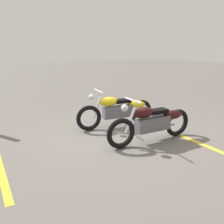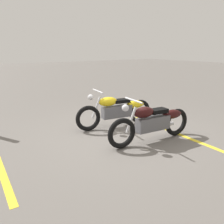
{
  "view_description": "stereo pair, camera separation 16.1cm",
  "coord_description": "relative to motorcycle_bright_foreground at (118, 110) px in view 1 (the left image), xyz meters",
  "views": [
    {
      "loc": [
        3.33,
        4.28,
        2.07
      ],
      "look_at": [
        0.46,
        0.0,
        0.65
      ],
      "focal_mm": 37.2,
      "sensor_mm": 36.0,
      "label": 1
    },
    {
      "loc": [
        3.46,
        4.19,
        2.07
      ],
      "look_at": [
        0.46,
        0.0,
        0.65
      ],
      "focal_mm": 37.2,
      "sensor_mm": 36.0,
      "label": 2
    }
  ],
  "objects": [
    {
      "name": "motorcycle_bright_foreground",
      "position": [
        0.0,
        0.0,
        0.0
      ],
      "size": [
        2.22,
        0.66,
        1.04
      ],
      "rotation": [
        0.0,
        0.0,
        -0.17
      ],
      "color": "black",
      "rests_on": "ground"
    },
    {
      "name": "ground_plane",
      "position": [
        0.18,
        0.65,
        -0.46
      ],
      "size": [
        60.0,
        60.0,
        0.0
      ],
      "primitive_type": "plane",
      "color": "#66605B"
    },
    {
      "name": "parking_stripe_near",
      "position": [
        -0.88,
        1.29,
        -0.46
      ],
      "size": [
        0.3,
        3.2,
        0.01
      ],
      "primitive_type": "cube",
      "rotation": [
        0.0,
        0.0,
        1.52
      ],
      "color": "yellow",
      "rests_on": "ground"
    },
    {
      "name": "motorcycle_dark_foreground",
      "position": [
        -0.04,
        1.31,
        0.0
      ],
      "size": [
        2.23,
        0.62,
        1.04
      ],
      "rotation": [
        0.0,
        0.0,
        -0.11
      ],
      "color": "black",
      "rests_on": "ground"
    }
  ]
}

